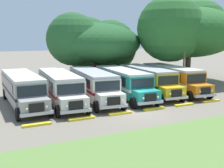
# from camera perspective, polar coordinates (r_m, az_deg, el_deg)

# --- Properties ---
(ground_plane) EXTENTS (220.00, 220.00, 0.00)m
(ground_plane) POSITION_cam_1_polar(r_m,az_deg,el_deg) (22.95, 5.20, -5.72)
(ground_plane) COLOR slate
(foreground_grass_strip) EXTENTS (80.00, 9.81, 0.01)m
(foreground_grass_strip) POSITION_cam_1_polar(r_m,az_deg,el_deg) (16.48, 21.62, -12.62)
(foreground_grass_strip) COLOR olive
(foreground_grass_strip) RESTS_ON ground_plane
(parked_bus_slot_0) EXTENTS (2.87, 10.86, 2.82)m
(parked_bus_slot_0) POSITION_cam_1_polar(r_m,az_deg,el_deg) (26.00, -18.03, -0.76)
(parked_bus_slot_0) COLOR #9E9993
(parked_bus_slot_0) RESTS_ON ground_plane
(parked_bus_slot_1) EXTENTS (3.26, 10.93, 2.82)m
(parked_bus_slot_1) POSITION_cam_1_polar(r_m,az_deg,el_deg) (26.08, -10.76, -0.43)
(parked_bus_slot_1) COLOR silver
(parked_bus_slot_1) RESTS_ON ground_plane
(parked_bus_slot_2) EXTENTS (3.56, 10.97, 2.82)m
(parked_bus_slot_2) POSITION_cam_1_polar(r_m,az_deg,el_deg) (27.11, -3.99, 0.10)
(parked_bus_slot_2) COLOR silver
(parked_bus_slot_2) RESTS_ON ground_plane
(parked_bus_slot_3) EXTENTS (3.35, 10.94, 2.82)m
(parked_bus_slot_3) POSITION_cam_1_polar(r_m,az_deg,el_deg) (28.33, 2.25, 0.53)
(parked_bus_slot_3) COLOR teal
(parked_bus_slot_3) RESTS_ON ground_plane
(parked_bus_slot_4) EXTENTS (3.54, 10.97, 2.82)m
(parked_bus_slot_4) POSITION_cam_1_polar(r_m,az_deg,el_deg) (30.36, 7.23, 1.07)
(parked_bus_slot_4) COLOR yellow
(parked_bus_slot_4) RESTS_ON ground_plane
(parked_bus_slot_5) EXTENTS (3.54, 10.97, 2.82)m
(parked_bus_slot_5) POSITION_cam_1_polar(r_m,az_deg,el_deg) (31.94, 12.35, 1.35)
(parked_bus_slot_5) COLOR orange
(parked_bus_slot_5) RESTS_ON ground_plane
(curb_wheelstop_0) EXTENTS (2.00, 0.36, 0.15)m
(curb_wheelstop_0) POSITION_cam_1_polar(r_m,az_deg,el_deg) (20.01, -15.28, -8.11)
(curb_wheelstop_0) COLOR yellow
(curb_wheelstop_0) RESTS_ON ground_plane
(curb_wheelstop_1) EXTENTS (2.00, 0.36, 0.15)m
(curb_wheelstop_1) POSITION_cam_1_polar(r_m,az_deg,el_deg) (20.81, -6.37, -7.13)
(curb_wheelstop_1) COLOR yellow
(curb_wheelstop_1) RESTS_ON ground_plane
(curb_wheelstop_2) EXTENTS (2.00, 0.36, 0.15)m
(curb_wheelstop_2) POSITION_cam_1_polar(r_m,az_deg,el_deg) (22.07, 1.68, -6.10)
(curb_wheelstop_2) COLOR yellow
(curb_wheelstop_2) RESTS_ON ground_plane
(curb_wheelstop_3) EXTENTS (2.00, 0.36, 0.15)m
(curb_wheelstop_3) POSITION_cam_1_polar(r_m,az_deg,el_deg) (23.72, 8.70, -5.09)
(curb_wheelstop_3) COLOR yellow
(curb_wheelstop_3) RESTS_ON ground_plane
(curb_wheelstop_4) EXTENTS (2.00, 0.36, 0.15)m
(curb_wheelstop_4) POSITION_cam_1_polar(r_m,az_deg,el_deg) (25.67, 14.72, -4.17)
(curb_wheelstop_4) COLOR yellow
(curb_wheelstop_4) RESTS_ON ground_plane
(curb_wheelstop_5) EXTENTS (2.00, 0.36, 0.15)m
(curb_wheelstop_5) POSITION_cam_1_polar(r_m,az_deg,el_deg) (27.88, 19.83, -3.34)
(curb_wheelstop_5) COLOR yellow
(curb_wheelstop_5) RESTS_ON ground_plane
(broad_shade_tree) EXTENTS (13.12, 12.39, 9.09)m
(broad_shade_tree) POSITION_cam_1_polar(r_m,az_deg,el_deg) (37.42, -3.91, 8.37)
(broad_shade_tree) COLOR brown
(broad_shade_tree) RESTS_ON ground_plane
(secondary_tree) EXTENTS (15.33, 12.70, 11.40)m
(secondary_tree) POSITION_cam_1_polar(r_m,az_deg,el_deg) (39.47, 15.08, 10.65)
(secondary_tree) COLOR brown
(secondary_tree) RESTS_ON ground_plane
(utility_pole) EXTENTS (1.80, 0.20, 6.99)m
(utility_pole) POSITION_cam_1_polar(r_m,az_deg,el_deg) (33.39, 14.72, 5.34)
(utility_pole) COLOR brown
(utility_pole) RESTS_ON ground_plane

